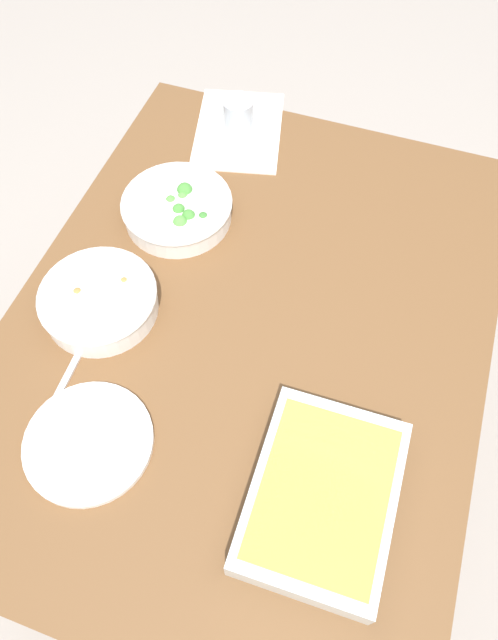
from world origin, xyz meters
TOP-DOWN VIEW (x-y plane):
  - ground_plane at (0.00, 0.00)m, footprint 6.00×6.00m
  - dining_table at (0.00, 0.00)m, footprint 1.20×0.90m
  - placemat at (-0.50, -0.20)m, footprint 0.32×0.26m
  - stew_bowl at (0.07, -0.28)m, footprint 0.22×0.22m
  - broccoli_bowl at (-0.20, -0.23)m, footprint 0.23×0.23m
  - baking_dish at (0.29, 0.22)m, footprint 0.30×0.23m
  - drink_cup at (-0.50, -0.20)m, footprint 0.07×0.07m
  - side_plate at (0.32, -0.18)m, footprint 0.22×0.22m
  - spoon_by_stew at (0.19, -0.27)m, footprint 0.18×0.03m
  - spoon_by_broccoli at (-0.23, -0.20)m, footprint 0.14×0.14m
  - spoon_spare at (-0.45, -0.20)m, footprint 0.18×0.03m

SIDE VIEW (x-z plane):
  - ground_plane at x=0.00m, z-range 0.00..0.00m
  - dining_table at x=0.00m, z-range 0.28..1.02m
  - placemat at x=-0.50m, z-range 0.74..0.74m
  - spoon_by_stew at x=0.19m, z-range 0.74..0.75m
  - spoon_by_broccoli at x=-0.23m, z-range 0.74..0.75m
  - spoon_spare at x=-0.45m, z-range 0.74..0.75m
  - side_plate at x=0.32m, z-range 0.74..0.75m
  - broccoli_bowl at x=-0.20m, z-range 0.74..0.80m
  - stew_bowl at x=0.07m, z-range 0.74..0.80m
  - baking_dish at x=0.29m, z-range 0.74..0.80m
  - drink_cup at x=-0.50m, z-range 0.74..0.82m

